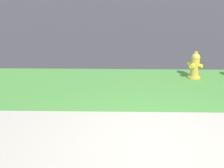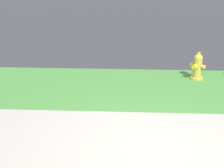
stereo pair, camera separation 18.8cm
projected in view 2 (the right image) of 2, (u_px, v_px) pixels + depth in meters
The scene contains 4 objects.
ground_plane at pixel (156, 148), 4.85m from camera, with size 120.00×120.00×0.00m, color #38383D.
sidewalk_pavement at pixel (156, 148), 4.85m from camera, with size 18.00×2.51×0.01m, color #ADA89E.
grass_verge at pixel (147, 87), 7.32m from camera, with size 18.00×2.77×0.01m, color #47893D.
fire_hydrant_near_corner at pixel (197, 66), 7.78m from camera, with size 0.36×0.36×0.70m.
Camera 2 is at (-0.46, -4.23, 2.62)m, focal length 50.00 mm.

